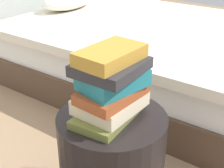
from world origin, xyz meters
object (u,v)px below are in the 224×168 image
(book_olive, at_px, (109,113))
(book_rust, at_px, (112,93))
(book_ochre, at_px, (111,55))
(book_teal, at_px, (113,79))
(book_cream, at_px, (111,102))
(book_charcoal, at_px, (110,66))
(bed, at_px, (146,52))
(side_table, at_px, (112,163))

(book_olive, height_order, book_rust, book_rust)
(book_ochre, bearing_deg, book_rust, -120.53)
(book_olive, height_order, book_teal, book_teal)
(book_cream, distance_m, book_ochre, 0.20)
(book_rust, relative_size, book_teal, 1.11)
(book_rust, relative_size, book_charcoal, 1.06)
(book_teal, bearing_deg, bed, 36.42)
(book_olive, xyz_separation_m, book_teal, (0.01, -0.01, 0.14))
(side_table, height_order, book_cream, book_cream)
(book_olive, height_order, book_charcoal, book_charcoal)
(book_teal, relative_size, book_charcoal, 0.95)
(book_rust, distance_m, book_ochre, 0.15)
(book_rust, height_order, book_charcoal, book_charcoal)
(bed, bearing_deg, book_olive, -156.44)
(bed, height_order, book_charcoal, book_charcoal)
(book_cream, height_order, book_teal, book_teal)
(book_teal, xyz_separation_m, book_ochre, (-0.01, 0.00, 0.10))
(bed, relative_size, book_rust, 8.15)
(book_cream, height_order, book_charcoal, book_charcoal)
(book_rust, xyz_separation_m, book_ochre, (0.00, 0.01, 0.15))
(side_table, relative_size, book_cream, 1.86)
(bed, distance_m, book_teal, 1.37)
(side_table, distance_m, book_ochre, 0.49)
(bed, distance_m, book_olive, 1.34)
(book_olive, xyz_separation_m, book_charcoal, (0.00, -0.01, 0.20))
(side_table, height_order, book_teal, book_teal)
(side_table, xyz_separation_m, book_teal, (0.00, -0.01, 0.39))
(book_cream, height_order, book_rust, book_rust)
(book_teal, distance_m, book_ochre, 0.10)
(book_olive, bearing_deg, side_table, -49.54)
(book_rust, bearing_deg, side_table, 39.09)
(book_teal, distance_m, book_charcoal, 0.05)
(side_table, distance_m, book_cream, 0.29)
(bed, distance_m, book_cream, 1.34)
(side_table, height_order, book_olive, book_olive)
(side_table, bearing_deg, book_charcoal, 150.81)
(book_charcoal, bearing_deg, bed, 22.80)
(book_teal, bearing_deg, book_charcoal, 138.48)
(book_cream, bearing_deg, book_olive, 173.78)
(book_teal, bearing_deg, side_table, 115.24)
(book_charcoal, bearing_deg, book_olive, 122.84)
(side_table, bearing_deg, book_olive, 139.65)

